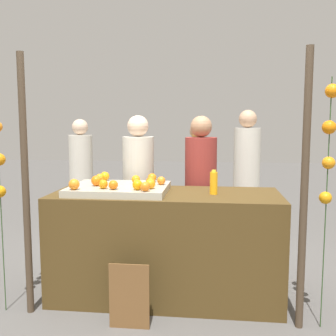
{
  "coord_description": "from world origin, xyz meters",
  "views": [
    {
      "loc": [
        0.4,
        -3.36,
        1.55
      ],
      "look_at": [
        0.0,
        0.15,
        1.13
      ],
      "focal_mm": 42.07,
      "sensor_mm": 36.0,
      "label": 1
    }
  ],
  "objects_px": {
    "vendor_right": "(200,200)",
    "juice_bottle": "(214,183)",
    "chalkboard_sign": "(129,297)",
    "stall_counter": "(166,245)",
    "orange_0": "(150,184)",
    "orange_1": "(145,187)",
    "vendor_left": "(139,199)"
  },
  "relations": [
    {
      "from": "vendor_right",
      "to": "juice_bottle",
      "type": "bearing_deg",
      "value": -78.7
    },
    {
      "from": "juice_bottle",
      "to": "chalkboard_sign",
      "type": "distance_m",
      "value": 1.15
    },
    {
      "from": "stall_counter",
      "to": "orange_0",
      "type": "relative_size",
      "value": 23.71
    },
    {
      "from": "stall_counter",
      "to": "orange_1",
      "type": "height_order",
      "value": "orange_1"
    },
    {
      "from": "juice_bottle",
      "to": "vendor_left",
      "type": "relative_size",
      "value": 0.13
    },
    {
      "from": "stall_counter",
      "to": "orange_0",
      "type": "xyz_separation_m",
      "value": [
        -0.11,
        -0.16,
        0.57
      ]
    },
    {
      "from": "orange_1",
      "to": "orange_0",
      "type": "bearing_deg",
      "value": 79.33
    },
    {
      "from": "orange_0",
      "to": "vendor_right",
      "type": "bearing_deg",
      "value": 63.61
    },
    {
      "from": "stall_counter",
      "to": "chalkboard_sign",
      "type": "distance_m",
      "value": 0.67
    },
    {
      "from": "vendor_right",
      "to": "stall_counter",
      "type": "bearing_deg",
      "value": -114.08
    },
    {
      "from": "chalkboard_sign",
      "to": "vendor_left",
      "type": "bearing_deg",
      "value": 97.37
    },
    {
      "from": "orange_0",
      "to": "vendor_left",
      "type": "xyz_separation_m",
      "value": [
        -0.25,
        0.79,
        -0.28
      ]
    },
    {
      "from": "juice_bottle",
      "to": "vendor_right",
      "type": "height_order",
      "value": "vendor_right"
    },
    {
      "from": "stall_counter",
      "to": "vendor_left",
      "type": "height_order",
      "value": "vendor_left"
    },
    {
      "from": "stall_counter",
      "to": "orange_0",
      "type": "bearing_deg",
      "value": -124.4
    },
    {
      "from": "chalkboard_sign",
      "to": "vendor_left",
      "type": "relative_size",
      "value": 0.32
    },
    {
      "from": "stall_counter",
      "to": "juice_bottle",
      "type": "relative_size",
      "value": 9.46
    },
    {
      "from": "orange_1",
      "to": "chalkboard_sign",
      "type": "bearing_deg",
      "value": -102.97
    },
    {
      "from": "vendor_right",
      "to": "orange_0",
      "type": "bearing_deg",
      "value": -116.39
    },
    {
      "from": "orange_0",
      "to": "vendor_right",
      "type": "relative_size",
      "value": 0.05
    },
    {
      "from": "orange_0",
      "to": "juice_bottle",
      "type": "distance_m",
      "value": 0.54
    },
    {
      "from": "stall_counter",
      "to": "vendor_left",
      "type": "xyz_separation_m",
      "value": [
        -0.36,
        0.63,
        0.29
      ]
    },
    {
      "from": "orange_1",
      "to": "vendor_left",
      "type": "distance_m",
      "value": 0.98
    },
    {
      "from": "orange_1",
      "to": "juice_bottle",
      "type": "xyz_separation_m",
      "value": [
        0.55,
        0.26,
        -0.0
      ]
    },
    {
      "from": "orange_1",
      "to": "vendor_left",
      "type": "relative_size",
      "value": 0.05
    },
    {
      "from": "orange_0",
      "to": "orange_1",
      "type": "xyz_separation_m",
      "value": [
        -0.02,
        -0.12,
        -0.0
      ]
    },
    {
      "from": "vendor_left",
      "to": "stall_counter",
      "type": "bearing_deg",
      "value": -59.82
    },
    {
      "from": "chalkboard_sign",
      "to": "vendor_left",
      "type": "distance_m",
      "value": 1.33
    },
    {
      "from": "orange_0",
      "to": "juice_bottle",
      "type": "relative_size",
      "value": 0.4
    },
    {
      "from": "vendor_right",
      "to": "orange_1",
      "type": "bearing_deg",
      "value": -114.49
    },
    {
      "from": "orange_1",
      "to": "vendor_left",
      "type": "bearing_deg",
      "value": 104.06
    },
    {
      "from": "vendor_left",
      "to": "vendor_right",
      "type": "height_order",
      "value": "vendor_left"
    }
  ]
}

